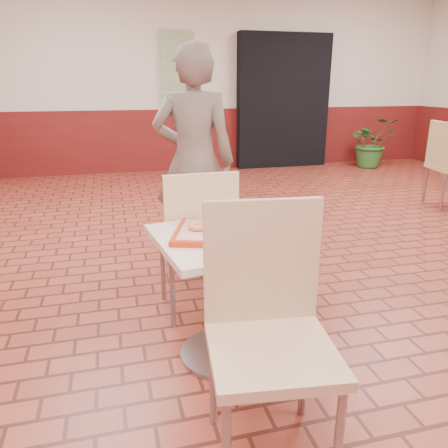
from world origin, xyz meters
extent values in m
cube|color=maroon|center=(0.00, 0.00, 0.00)|extent=(8.00, 10.00, 0.01)
cube|color=beige|center=(0.00, 5.00, 1.50)|extent=(8.00, 0.01, 3.00)
cube|color=#5A1311|center=(0.00, 4.98, 0.50)|extent=(8.00, 0.04, 1.00)
cube|color=black|center=(1.20, 4.88, 1.10)|extent=(1.60, 0.22, 2.20)
cube|color=gray|center=(-0.60, 4.94, 1.60)|extent=(0.50, 0.03, 1.20)
cube|color=beige|center=(-1.20, -0.36, 0.67)|extent=(0.66, 0.66, 0.04)
cylinder|color=gray|center=(-1.20, -0.36, 0.33)|extent=(0.07, 0.07, 0.66)
cylinder|color=gray|center=(-1.20, -0.36, 0.01)|extent=(0.47, 0.47, 0.03)
cube|color=tan|center=(-1.20, -1.05, 0.47)|extent=(0.51, 0.51, 0.04)
cube|color=tan|center=(-1.18, -0.84, 0.75)|extent=(0.46, 0.09, 0.51)
cylinder|color=gray|center=(-1.03, -1.27, 0.23)|extent=(0.03, 0.03, 0.45)
cylinder|color=gray|center=(-1.37, -0.83, 0.23)|extent=(0.03, 0.03, 0.45)
cylinder|color=gray|center=(-0.98, -0.87, 0.23)|extent=(0.03, 0.03, 0.45)
cube|color=#E7C18A|center=(-1.25, 0.20, 0.44)|extent=(0.45, 0.45, 0.04)
cube|color=#E7C18A|center=(-1.24, 0.00, 0.70)|extent=(0.43, 0.05, 0.47)
cylinder|color=gray|center=(-1.07, 0.39, 0.21)|extent=(0.03, 0.03, 0.42)
cylinder|color=gray|center=(-1.44, 0.38, 0.21)|extent=(0.03, 0.03, 0.42)
cylinder|color=gray|center=(-1.06, 0.02, 0.21)|extent=(0.03, 0.03, 0.42)
cylinder|color=gray|center=(-1.43, 0.00, 0.21)|extent=(0.03, 0.03, 0.42)
imported|color=#6E6155|center=(-1.11, 0.90, 0.85)|extent=(0.71, 0.56, 1.70)
cube|color=#B2270D|center=(-1.20, -0.36, 0.71)|extent=(0.48, 0.38, 0.03)
cube|color=#E18585|center=(-1.20, -0.36, 0.72)|extent=(0.43, 0.32, 0.00)
torus|color=#CC854A|center=(-1.33, -0.31, 0.74)|extent=(0.13, 0.13, 0.03)
ellipsoid|color=gold|center=(-1.16, -0.36, 0.74)|extent=(0.14, 0.09, 0.04)
cube|color=white|center=(-1.16, -0.36, 0.76)|extent=(0.13, 0.07, 0.01)
ellipsoid|color=#B77419|center=(-1.22, -0.37, 0.73)|extent=(0.03, 0.03, 0.02)
cylinder|color=white|center=(-1.10, -0.29, 0.77)|extent=(0.07, 0.07, 0.09)
cylinder|color=blue|center=(-1.10, -0.29, 0.77)|extent=(0.07, 0.07, 0.02)
cube|color=#C9B978|center=(1.92, 1.89, 0.75)|extent=(0.12, 0.46, 0.51)
cylinder|color=gray|center=(1.89, 1.69, 0.23)|extent=(0.03, 0.03, 0.45)
cylinder|color=gray|center=(1.96, 2.08, 0.23)|extent=(0.03, 0.03, 0.45)
imported|color=#295B24|center=(2.68, 4.40, 0.43)|extent=(0.79, 0.69, 0.85)
camera|label=1|loc=(-1.72, -2.34, 1.42)|focal=35.00mm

